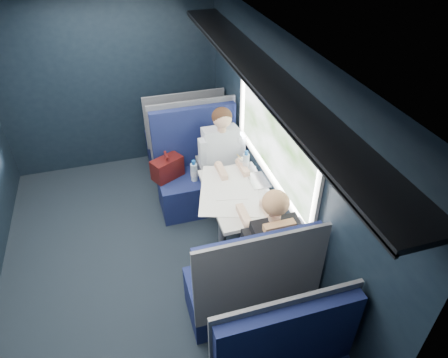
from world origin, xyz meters
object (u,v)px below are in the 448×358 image
object	(u,v)px
seat_bay_near	(198,174)
cup	(243,162)
laptop	(265,175)
seat_row_front	(184,137)
bottle_small	(246,162)
table	(237,200)
seat_bay_far	(247,287)
man	(223,158)
woman	(269,242)

from	to	relation	value
seat_bay_near	cup	world-z (taller)	seat_bay_near
laptop	seat_row_front	bearing A→B (deg)	107.69
seat_row_front	bottle_small	world-z (taller)	seat_row_front
table	seat_bay_far	xyz separation A→B (m)	(-0.18, -0.87, -0.25)
laptop	bottle_small	world-z (taller)	bottle_small
seat_bay_far	cup	xyz separation A→B (m)	(0.40, 1.31, 0.38)
table	cup	xyz separation A→B (m)	(0.21, 0.44, 0.13)
table	seat_bay_near	size ratio (longest dim) A/B	0.79
man	seat_bay_near	bearing A→B (deg)	146.82
laptop	cup	bearing A→B (deg)	113.87
table	seat_row_front	distance (m)	1.82
laptop	woman	bearing A→B (deg)	-108.29
woman	laptop	size ratio (longest dim) A/B	4.41
laptop	bottle_small	bearing A→B (deg)	119.59
bottle_small	man	bearing A→B (deg)	114.24
woman	bottle_small	world-z (taller)	woman
woman	seat_bay_near	bearing A→B (deg)	99.64
table	woman	bearing A→B (deg)	-84.55
table	seat_row_front	world-z (taller)	seat_row_front
table	cup	world-z (taller)	cup
seat_row_front	seat_bay_far	bearing A→B (deg)	-90.00
man	seat_bay_far	bearing A→B (deg)	-99.03
seat_bay_far	laptop	size ratio (longest dim) A/B	4.20
seat_row_front	cup	world-z (taller)	seat_row_front
bottle_small	laptop	bearing A→B (deg)	-60.41
table	man	size ratio (longest dim) A/B	0.76
seat_bay_near	seat_row_front	size ratio (longest dim) A/B	1.09
woman	laptop	xyz separation A→B (m)	(0.28, 0.84, 0.07)
seat_row_front	cup	distance (m)	1.46
seat_bay_far	man	world-z (taller)	man
seat_row_front	woman	size ratio (longest dim) A/B	0.88
seat_row_front	laptop	xyz separation A→B (m)	(0.53, -1.66, 0.39)
laptop	seat_bay_far	bearing A→B (deg)	-117.60
man	cup	distance (m)	0.31
table	cup	distance (m)	0.50
man	cup	size ratio (longest dim) A/B	13.12
woman	bottle_small	bearing A→B (deg)	81.91
seat_row_front	seat_bay_near	bearing A→B (deg)	-91.16
seat_bay_near	seat_bay_far	distance (m)	1.75
seat_bay_near	seat_row_front	bearing A→B (deg)	88.84
seat_row_front	man	bearing A→B (deg)	-77.17
man	cup	xyz separation A→B (m)	(0.15, -0.26, 0.07)
woman	bottle_small	distance (m)	1.09
seat_bay_far	laptop	world-z (taller)	seat_bay_far
laptop	cup	distance (m)	0.33
seat_row_front	man	xyz separation A→B (m)	(0.25, -1.10, 0.31)
table	man	xyz separation A→B (m)	(0.07, 0.70, 0.06)
woman	seat_bay_far	bearing A→B (deg)	-146.18
seat_bay_near	laptop	xyz separation A→B (m)	(0.55, -0.74, 0.38)
cup	seat_bay_near	bearing A→B (deg)	133.61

